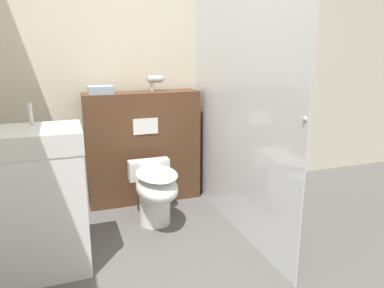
# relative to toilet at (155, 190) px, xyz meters

# --- Properties ---
(wall_back) EXTENTS (8.00, 0.06, 2.50)m
(wall_back) POSITION_rel_toilet_xyz_m (0.17, 0.75, 0.95)
(wall_back) COLOR beige
(wall_back) RESTS_ON ground_plane
(partition_panel) EXTENTS (1.03, 0.26, 1.03)m
(partition_panel) POSITION_rel_toilet_xyz_m (0.03, 0.55, 0.21)
(partition_panel) COLOR #51331E
(partition_panel) RESTS_ON ground_plane
(shower_glass) EXTENTS (0.04, 1.81, 2.16)m
(shower_glass) POSITION_rel_toilet_xyz_m (0.60, -0.19, 0.78)
(shower_glass) COLOR silver
(shower_glass) RESTS_ON ground_plane
(toilet) EXTENTS (0.35, 0.57, 0.49)m
(toilet) POSITION_rel_toilet_xyz_m (0.00, 0.00, 0.00)
(toilet) COLOR white
(toilet) RESTS_ON ground_plane
(sink_vanity) EXTENTS (0.58, 0.43, 1.08)m
(sink_vanity) POSITION_rel_toilet_xyz_m (-0.84, -0.38, 0.18)
(sink_vanity) COLOR white
(sink_vanity) RESTS_ON ground_plane
(hair_drier) EXTENTS (0.16, 0.07, 0.14)m
(hair_drier) POSITION_rel_toilet_xyz_m (0.16, 0.56, 0.83)
(hair_drier) COLOR #B7B7BC
(hair_drier) RESTS_ON partition_panel
(folded_towel) EXTENTS (0.21, 0.16, 0.07)m
(folded_towel) POSITION_rel_toilet_xyz_m (-0.33, 0.53, 0.76)
(folded_towel) COLOR #8C9EAD
(folded_towel) RESTS_ON partition_panel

